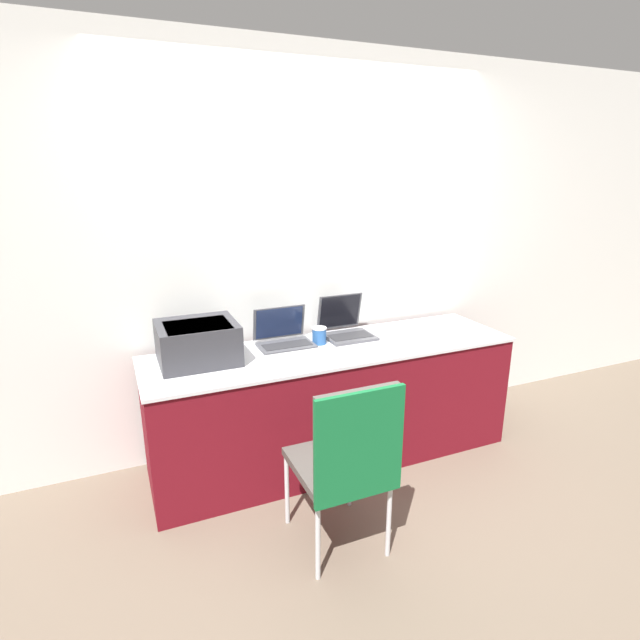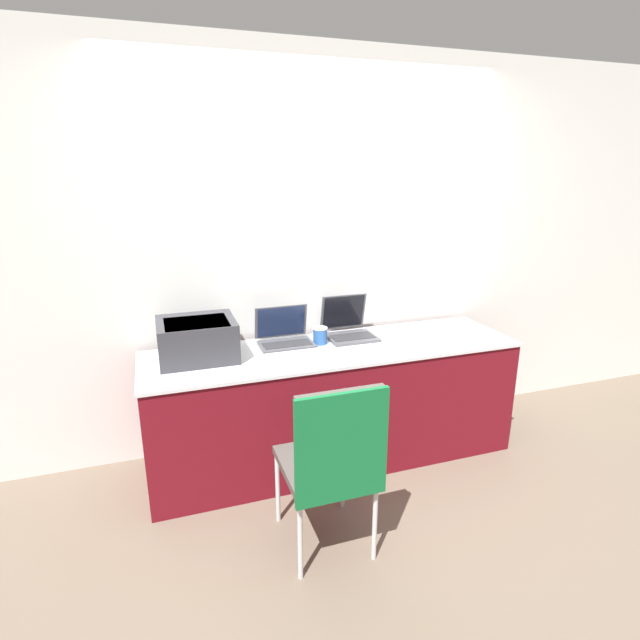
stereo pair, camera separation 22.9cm
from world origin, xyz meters
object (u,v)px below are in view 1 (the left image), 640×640
Objects in this scene: coffee_cup at (319,336)px; laptop_left at (284,337)px; external_keyboard at (298,356)px; laptop_right at (346,327)px; chair at (348,455)px; printer at (198,341)px.

laptop_left is at bearing 162.41° from coffee_cup.
external_keyboard is 0.29m from coffee_cup.
laptop_right reaches higher than chair.
external_keyboard is at bearing -149.11° from laptop_right.
laptop_right is at bearing 64.63° from chair.
coffee_cup reaches higher than external_keyboard.
laptop_right is 0.52m from external_keyboard.
printer reaches higher than external_keyboard.
laptop_left is (0.55, 0.08, -0.07)m from printer.
coffee_cup is at bearing 0.81° from printer.
laptop_left is 0.37× the size of chair.
external_keyboard is 0.41× the size of chair.
laptop_right is (0.45, 0.01, 0.01)m from laptop_left.
laptop_right is 0.34× the size of chair.
chair is at bearing -93.37° from external_keyboard.
coffee_cup is (0.77, 0.01, -0.07)m from printer.
chair is (-0.26, -0.95, -0.26)m from coffee_cup.
chair is (-0.49, -1.03, -0.26)m from laptop_right.
laptop_left reaches higher than external_keyboard.
laptop_left is 0.23m from coffee_cup.
printer is at bearing -174.67° from laptop_right.
external_keyboard is 3.52× the size of coffee_cup.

